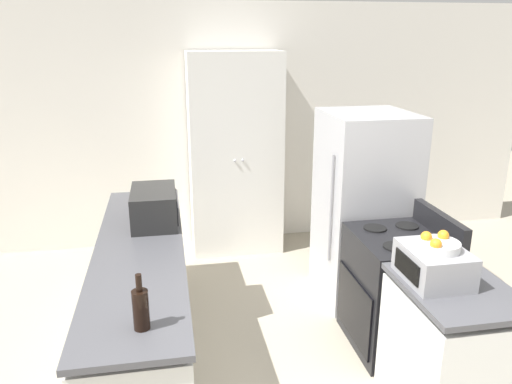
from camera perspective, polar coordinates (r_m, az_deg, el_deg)
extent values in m
cube|color=silver|center=(5.52, -3.05, 7.47)|extent=(7.00, 0.06, 2.60)
cube|color=silver|center=(3.73, -12.70, -12.81)|extent=(0.58, 2.53, 0.81)
cube|color=#4C4C51|center=(3.53, -13.20, -6.37)|extent=(0.60, 2.58, 0.04)
cube|color=silver|center=(3.38, 21.12, -17.19)|extent=(0.58, 0.74, 0.81)
cube|color=#4C4C51|center=(3.15, 22.04, -10.29)|extent=(0.60, 0.75, 0.04)
cube|color=white|center=(5.28, -2.40, 4.30)|extent=(0.95, 0.51, 2.11)
sphere|color=#B2B2B7|center=(5.01, -2.42, 3.59)|extent=(0.03, 0.03, 0.03)
sphere|color=#B2B2B7|center=(5.02, -1.51, 3.63)|extent=(0.03, 0.03, 0.03)
cube|color=black|center=(3.93, 15.74, -10.86)|extent=(0.64, 0.72, 0.88)
cube|color=black|center=(3.86, 11.10, -12.92)|extent=(0.02, 0.63, 0.48)
cube|color=black|center=(3.85, 20.27, -3.39)|extent=(0.06, 0.68, 0.16)
cylinder|color=black|center=(3.54, 15.66, -6.03)|extent=(0.17, 0.17, 0.01)
cylinder|color=black|center=(3.83, 13.45, -4.04)|extent=(0.17, 0.17, 0.01)
cylinder|color=black|center=(3.66, 19.29, -5.62)|extent=(0.17, 0.17, 0.01)
cylinder|color=black|center=(3.94, 16.88, -3.73)|extent=(0.17, 0.17, 0.01)
cube|color=#B7B7BC|center=(4.44, 12.17, -1.74)|extent=(0.71, 0.78, 1.65)
cylinder|color=gray|center=(4.10, 8.56, -1.95)|extent=(0.02, 0.02, 0.91)
cube|color=black|center=(3.88, -11.58, -1.64)|extent=(0.33, 0.53, 0.27)
cube|color=black|center=(3.84, -9.04, -1.69)|extent=(0.01, 0.33, 0.19)
cylinder|color=black|center=(2.56, -13.02, -12.99)|extent=(0.08, 0.08, 0.21)
cylinder|color=black|center=(2.49, -13.25, -10.07)|extent=(0.03, 0.03, 0.09)
cube|color=#939399|center=(3.13, 19.65, -7.79)|extent=(0.33, 0.41, 0.20)
cube|color=black|center=(3.05, 16.85, -8.17)|extent=(0.01, 0.29, 0.12)
cylinder|color=silver|center=(3.06, 20.18, -5.79)|extent=(0.24, 0.24, 0.05)
sphere|color=orange|center=(3.12, 20.62, -4.67)|extent=(0.07, 0.07, 0.07)
sphere|color=orange|center=(3.07, 18.88, -4.86)|extent=(0.07, 0.07, 0.07)
sphere|color=orange|center=(2.98, 19.87, -5.62)|extent=(0.07, 0.07, 0.07)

